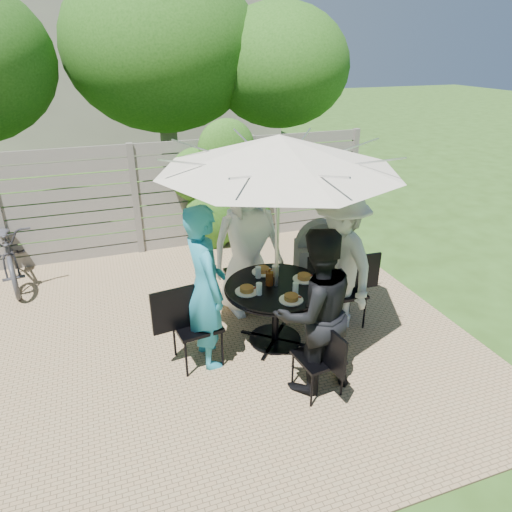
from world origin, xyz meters
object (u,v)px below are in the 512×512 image
object	(u,v)px
syrup_jug	(269,278)
chair_front	(318,372)
umbrella	(279,153)
chair_right	(344,304)
person_back	(247,243)
chair_back	(244,285)
chair_left	(196,340)
person_right	(339,262)
glass_front	(295,288)
plate_left	(247,290)
plate_back	(263,271)
plate_right	(304,278)
glass_back	(258,272)
glass_left	(259,289)
plate_front	(291,298)
person_front	(314,313)
coffee_cup	(275,271)
patio_table	(276,303)
bicycle	(9,251)
person_left	(205,288)
bbq_grill	(319,271)

from	to	relation	value
syrup_jug	chair_front	bearing A→B (deg)	-81.74
umbrella	chair_right	size ratio (longest dim) A/B	2.91
person_back	syrup_jug	bearing A→B (deg)	-94.40
chair_back	syrup_jug	distance (m)	1.07
chair_left	chair_front	world-z (taller)	chair_left
person_right	glass_front	size ratio (longest dim) A/B	12.70
chair_right	plate_left	bearing A→B (deg)	7.77
chair_left	chair_right	world-z (taller)	chair_left
plate_back	plate_right	xyz separation A→B (m)	(0.39, -0.33, 0.00)
glass_back	chair_right	bearing A→B (deg)	-8.90
glass_left	plate_front	bearing A→B (deg)	-39.66
person_front	glass_front	xyz separation A→B (m)	(0.06, 0.58, -0.05)
plate_back	coffee_cup	distance (m)	0.18
plate_right	glass_left	distance (m)	0.63
chair_back	umbrella	bearing A→B (deg)	3.70
patio_table	plate_back	size ratio (longest dim) A/B	4.80
plate_front	glass_back	world-z (taller)	glass_back
chair_right	glass_back	world-z (taller)	chair_right
person_front	syrup_jug	distance (m)	0.88
chair_back	chair_front	size ratio (longest dim) A/B	1.09
chair_left	bicycle	xyz separation A→B (m)	(-2.15, 2.83, 0.19)
glass_back	syrup_jug	xyz separation A→B (m)	(0.06, -0.21, 0.01)
glass_left	bicycle	size ratio (longest dim) A/B	0.08
patio_table	person_front	world-z (taller)	person_front
chair_front	glass_left	world-z (taller)	glass_left
person_front	plate_left	bearing A→B (deg)	-66.55
person_back	plate_left	distance (m)	0.92
chair_back	person_right	distance (m)	1.41
plate_left	glass_left	xyz separation A→B (m)	(0.11, -0.10, 0.05)
glass_front	person_back	bearing A→B (deg)	100.33
glass_back	bicycle	world-z (taller)	bicycle
plate_left	bicycle	bearing A→B (deg)	134.81
glass_back	patio_table	bearing A→B (deg)	-63.16
bicycle	coffee_cup	bearing A→B (deg)	-48.76
person_back	chair_front	bearing A→B (deg)	-89.98
person_left	person_back	bearing A→B (deg)	-45.00
person_front	plate_front	distance (m)	0.48
chair_back	person_back	bearing A→B (deg)	3.33
chair_back	person_back	world-z (taller)	person_back
chair_left	person_right	xyz separation A→B (m)	(1.79, 0.15, 0.59)
plate_left	plate_right	xyz separation A→B (m)	(0.72, 0.06, 0.00)
person_left	glass_left	xyz separation A→B (m)	(0.58, -0.06, -0.09)
plate_back	plate_left	xyz separation A→B (m)	(-0.33, -0.39, 0.00)
person_back	person_front	world-z (taller)	person_back
chair_left	person_right	bearing A→B (deg)	-2.60
plate_back	bicycle	bearing A→B (deg)	142.28
plate_back	bbq_grill	size ratio (longest dim) A/B	0.21
person_left	bicycle	distance (m)	3.65
plate_right	glass_back	world-z (taller)	glass_back
plate_left	glass_front	bearing A→B (deg)	-24.34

